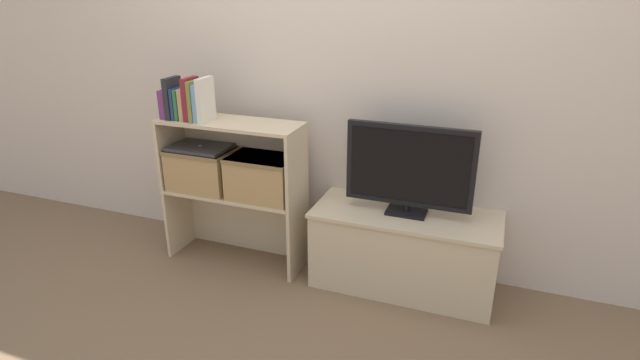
% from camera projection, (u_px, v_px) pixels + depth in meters
% --- Properties ---
extents(ground_plane, '(16.00, 16.00, 0.00)m').
position_uv_depth(ground_plane, '(311.00, 287.00, 2.93)').
color(ground_plane, brown).
extents(wall_back, '(10.00, 0.05, 2.40)m').
position_uv_depth(wall_back, '(338.00, 69.00, 2.89)').
color(wall_back, beige).
rests_on(wall_back, ground_plane).
extents(tv_stand, '(1.04, 0.44, 0.47)m').
position_uv_depth(tv_stand, '(404.00, 250.00, 2.86)').
color(tv_stand, '#CCB793').
rests_on(tv_stand, ground_plane).
extents(tv, '(0.70, 0.14, 0.51)m').
position_uv_depth(tv, '(409.00, 168.00, 2.68)').
color(tv, black).
rests_on(tv, tv_stand).
extents(bookshelf_lower_tier, '(0.87, 0.30, 0.47)m').
position_uv_depth(bookshelf_lower_tier, '(241.00, 213.00, 3.19)').
color(bookshelf_lower_tier, '#CCB793').
rests_on(bookshelf_lower_tier, ground_plane).
extents(bookshelf_upper_tier, '(0.87, 0.30, 0.45)m').
position_uv_depth(bookshelf_upper_tier, '(236.00, 145.00, 3.02)').
color(bookshelf_upper_tier, '#CCB793').
rests_on(bookshelf_upper_tier, bookshelf_lower_tier).
extents(book_plum, '(0.04, 0.13, 0.17)m').
position_uv_depth(book_plum, '(168.00, 103.00, 2.97)').
color(book_plum, '#6B2D66').
rests_on(book_plum, bookshelf_upper_tier).
extents(book_charcoal, '(0.03, 0.15, 0.24)m').
position_uv_depth(book_charcoal, '(173.00, 98.00, 2.94)').
color(book_charcoal, '#232328').
rests_on(book_charcoal, bookshelf_upper_tier).
extents(book_navy, '(0.02, 0.13, 0.18)m').
position_uv_depth(book_navy, '(178.00, 103.00, 2.94)').
color(book_navy, navy).
rests_on(book_navy, bookshelf_upper_tier).
extents(book_forest, '(0.02, 0.13, 0.18)m').
position_uv_depth(book_forest, '(181.00, 104.00, 2.93)').
color(book_forest, '#286638').
rests_on(book_forest, bookshelf_upper_tier).
extents(book_tan, '(0.03, 0.13, 0.19)m').
position_uv_depth(book_tan, '(186.00, 104.00, 2.92)').
color(book_tan, tan).
rests_on(book_tan, bookshelf_upper_tier).
extents(book_maroon, '(0.04, 0.14, 0.25)m').
position_uv_depth(book_maroon, '(191.00, 99.00, 2.90)').
color(book_maroon, maroon).
rests_on(book_maroon, bookshelf_upper_tier).
extents(book_olive, '(0.02, 0.16, 0.24)m').
position_uv_depth(book_olive, '(196.00, 100.00, 2.89)').
color(book_olive, olive).
rests_on(book_olive, bookshelf_upper_tier).
extents(book_skyblue, '(0.03, 0.14, 0.22)m').
position_uv_depth(book_skyblue, '(201.00, 102.00, 2.88)').
color(book_skyblue, '#709ECC').
rests_on(book_skyblue, bookshelf_upper_tier).
extents(book_ivory, '(0.03, 0.15, 0.25)m').
position_uv_depth(book_ivory, '(206.00, 100.00, 2.87)').
color(book_ivory, silver).
rests_on(book_ivory, bookshelf_upper_tier).
extents(storage_basket_left, '(0.39, 0.27, 0.26)m').
position_uv_depth(storage_basket_left, '(202.00, 167.00, 3.08)').
color(storage_basket_left, tan).
rests_on(storage_basket_left, bookshelf_lower_tier).
extents(storage_basket_right, '(0.39, 0.27, 0.26)m').
position_uv_depth(storage_basket_right, '(262.00, 176.00, 2.94)').
color(storage_basket_right, tan).
rests_on(storage_basket_right, bookshelf_lower_tier).
extents(laptop, '(0.36, 0.25, 0.02)m').
position_uv_depth(laptop, '(200.00, 147.00, 3.03)').
color(laptop, '#2D2D33').
rests_on(laptop, storage_basket_left).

